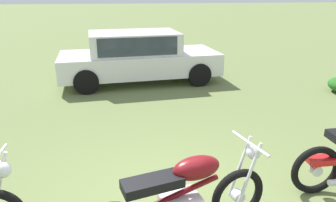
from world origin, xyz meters
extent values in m
cylinder|color=silver|center=(-1.86, 0.14, 0.65)|extent=(0.27, 0.04, 0.73)
sphere|color=silver|center=(-1.76, 0.04, 0.86)|extent=(0.16, 0.16, 0.16)
torus|color=black|center=(0.68, -0.03, 0.34)|extent=(0.68, 0.25, 0.67)
cylinder|color=silver|center=(0.68, -0.03, 0.34)|extent=(0.16, 0.13, 0.14)
cylinder|color=silver|center=(0.72, 0.07, 0.66)|extent=(0.26, 0.10, 0.72)
cylinder|color=silver|center=(0.76, -0.10, 0.66)|extent=(0.26, 0.10, 0.72)
cylinder|color=maroon|center=(0.01, -0.20, 0.58)|extent=(0.80, 0.26, 0.23)
ellipsoid|color=maroon|center=(0.16, -0.16, 0.83)|extent=(0.57, 0.38, 0.24)
cube|color=black|center=(-0.31, -0.28, 0.77)|extent=(0.64, 0.38, 0.10)
cylinder|color=silver|center=(0.78, 0.00, 0.98)|extent=(0.19, 0.63, 0.03)
sphere|color=silver|center=(0.84, 0.01, 0.86)|extent=(0.19, 0.19, 0.16)
torus|color=black|center=(1.88, 0.33, 0.34)|extent=(0.68, 0.09, 0.68)
cylinder|color=silver|center=(1.88, 0.33, 0.34)|extent=(0.14, 0.10, 0.14)
cube|color=red|center=(1.94, 0.33, 0.48)|extent=(0.36, 0.18, 0.08)
cube|color=silver|center=(0.00, 6.10, 0.55)|extent=(4.58, 2.17, 0.60)
cube|color=silver|center=(-0.15, 6.09, 1.13)|extent=(2.57, 1.83, 0.60)
cube|color=#2D3842|center=(-0.15, 6.09, 1.15)|extent=(2.21, 1.83, 0.48)
cylinder|color=black|center=(1.45, 7.07, 0.32)|extent=(0.66, 0.27, 0.64)
cylinder|color=black|center=(1.59, 5.39, 0.32)|extent=(0.66, 0.27, 0.64)
cylinder|color=black|center=(-1.58, 6.82, 0.32)|extent=(0.66, 0.27, 0.64)
cylinder|color=black|center=(-1.44, 5.14, 0.32)|extent=(0.66, 0.27, 0.64)
camera|label=1|loc=(-0.56, -2.91, 2.55)|focal=33.96mm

